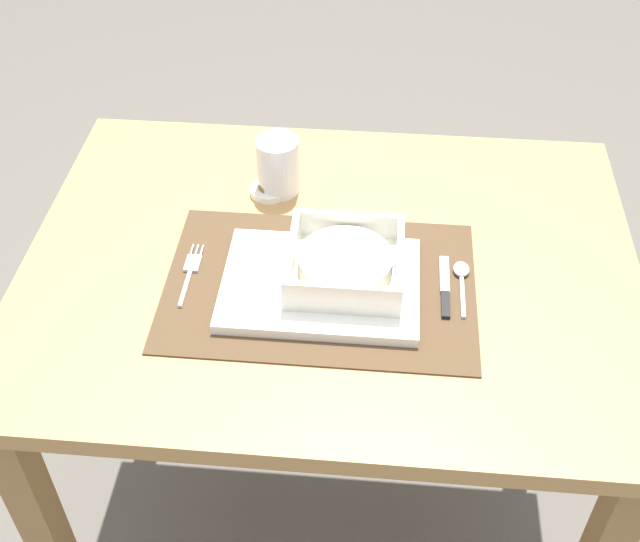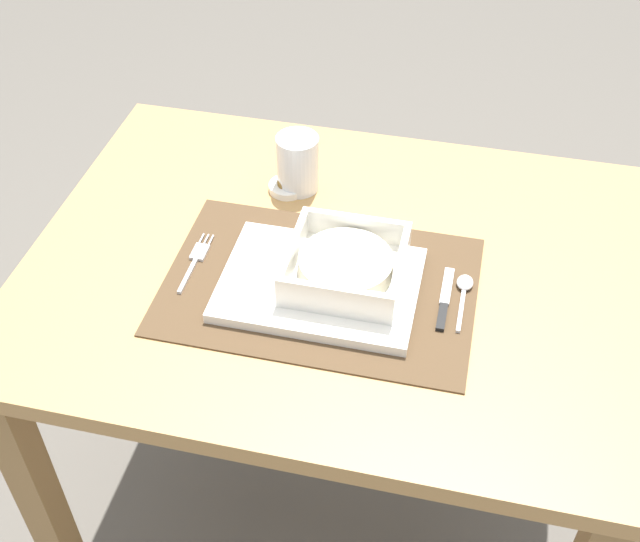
# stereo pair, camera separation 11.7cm
# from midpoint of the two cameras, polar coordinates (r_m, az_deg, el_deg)

# --- Properties ---
(ground_plane) EXTENTS (6.00, 6.00, 0.00)m
(ground_plane) POSITION_cam_midpoint_polar(r_m,az_deg,el_deg) (1.82, 2.69, -17.05)
(ground_plane) COLOR #59544C
(dining_table) EXTENTS (0.93, 0.71, 0.74)m
(dining_table) POSITION_cam_midpoint_polar(r_m,az_deg,el_deg) (1.31, 3.57, -3.17)
(dining_table) COLOR #B2844C
(dining_table) RESTS_ON ground
(placemat) EXTENTS (0.45, 0.31, 0.00)m
(placemat) POSITION_cam_midpoint_polar(r_m,az_deg,el_deg) (1.19, 2.81, -1.14)
(placemat) COLOR #4C3823
(placemat) RESTS_ON dining_table
(serving_plate) EXTENTS (0.28, 0.21, 0.02)m
(serving_plate) POSITION_cam_midpoint_polar(r_m,az_deg,el_deg) (1.18, 2.83, -1.08)
(serving_plate) COLOR white
(serving_plate) RESTS_ON placemat
(porridge_bowl) EXTENTS (0.16, 0.16, 0.05)m
(porridge_bowl) POSITION_cam_midpoint_polar(r_m,az_deg,el_deg) (1.16, 4.67, 0.20)
(porridge_bowl) COLOR white
(porridge_bowl) RESTS_ON serving_plate
(fork) EXTENTS (0.02, 0.13, 0.00)m
(fork) POSITION_cam_midpoint_polar(r_m,az_deg,el_deg) (1.23, -5.96, 0.74)
(fork) COLOR silver
(fork) RESTS_ON placemat
(spoon) EXTENTS (0.02, 0.11, 0.01)m
(spoon) POSITION_cam_midpoint_polar(r_m,az_deg,el_deg) (1.20, 12.79, -1.32)
(spoon) COLOR silver
(spoon) RESTS_ON placemat
(butter_knife) EXTENTS (0.01, 0.13, 0.01)m
(butter_knife) POSITION_cam_midpoint_polar(r_m,az_deg,el_deg) (1.18, 11.50, -2.29)
(butter_knife) COLOR black
(butter_knife) RESTS_ON placemat
(drinking_glass) EXTENTS (0.07, 0.07, 0.10)m
(drinking_glass) POSITION_cam_midpoint_polar(r_m,az_deg,el_deg) (1.34, 0.94, 7.31)
(drinking_glass) COLOR white
(drinking_glass) RESTS_ON dining_table
(condiment_saucer) EXTENTS (0.06, 0.06, 0.03)m
(condiment_saucer) POSITION_cam_midpoint_polar(r_m,az_deg,el_deg) (1.36, 0.18, 5.92)
(condiment_saucer) COLOR white
(condiment_saucer) RESTS_ON dining_table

